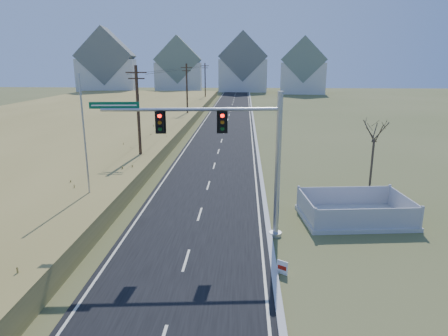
% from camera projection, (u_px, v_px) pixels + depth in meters
% --- Properties ---
extents(ground, '(260.00, 260.00, 0.00)m').
position_uv_depth(ground, '(192.00, 243.00, 21.10)').
color(ground, '#50572A').
rests_on(ground, ground).
extents(road, '(8.00, 180.00, 0.06)m').
position_uv_depth(road, '(229.00, 117.00, 69.34)').
color(road, black).
rests_on(road, ground).
extents(curb, '(0.30, 180.00, 0.18)m').
position_uv_depth(curb, '(253.00, 116.00, 69.12)').
color(curb, '#B2AFA8').
rests_on(curb, ground).
extents(reed_marsh, '(38.00, 110.00, 1.30)m').
position_uv_depth(reed_marsh, '(69.00, 120.00, 60.71)').
color(reed_marsh, '#A9934C').
rests_on(reed_marsh, ground).
extents(utility_pole_near, '(1.80, 0.26, 9.00)m').
position_uv_depth(utility_pole_near, '(139.00, 116.00, 34.69)').
color(utility_pole_near, '#422D1E').
rests_on(utility_pole_near, ground).
extents(utility_pole_mid, '(1.80, 0.26, 9.00)m').
position_uv_depth(utility_pole_mid, '(187.00, 91.00, 63.63)').
color(utility_pole_mid, '#422D1E').
rests_on(utility_pole_mid, ground).
extents(utility_pole_far, '(1.80, 0.26, 9.00)m').
position_uv_depth(utility_pole_far, '(205.00, 82.00, 92.58)').
color(utility_pole_far, '#422D1E').
rests_on(utility_pole_far, ground).
extents(condo_nw, '(17.69, 13.38, 19.05)m').
position_uv_depth(condo_nw, '(107.00, 67.00, 117.47)').
color(condo_nw, silver).
rests_on(condo_nw, ground).
extents(condo_nnw, '(14.93, 11.17, 17.03)m').
position_uv_depth(condo_nnw, '(179.00, 69.00, 124.40)').
color(condo_nnw, silver).
rests_on(condo_nnw, ground).
extents(condo_n, '(15.27, 10.20, 18.54)m').
position_uv_depth(condo_n, '(243.00, 67.00, 127.10)').
color(condo_n, silver).
rests_on(condo_n, ground).
extents(condo_ne, '(14.12, 10.51, 16.52)m').
position_uv_depth(condo_ne, '(303.00, 70.00, 118.70)').
color(condo_ne, silver).
rests_on(condo_ne, ground).
extents(traffic_signal_mast, '(9.85, 1.20, 7.86)m').
position_uv_depth(traffic_signal_mast, '(242.00, 152.00, 20.67)').
color(traffic_signal_mast, '#9EA0A5').
rests_on(traffic_signal_mast, ground).
extents(fence_enclosure, '(6.73, 4.95, 1.45)m').
position_uv_depth(fence_enclosure, '(354.00, 215.00, 24.20)').
color(fence_enclosure, '#B7B5AD').
rests_on(fence_enclosure, ground).
extents(open_sign, '(0.47, 0.33, 0.65)m').
position_uv_depth(open_sign, '(282.00, 268.00, 17.89)').
color(open_sign, white).
rests_on(open_sign, ground).
extents(flagpole, '(0.39, 0.39, 8.63)m').
position_uv_depth(flagpole, '(87.00, 159.00, 24.61)').
color(flagpole, '#B7B5AD').
rests_on(flagpole, ground).
extents(bare_tree, '(2.06, 2.06, 5.47)m').
position_uv_depth(bare_tree, '(375.00, 130.00, 29.55)').
color(bare_tree, '#4C3F33').
rests_on(bare_tree, ground).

